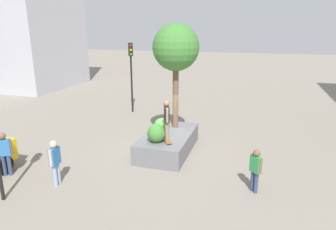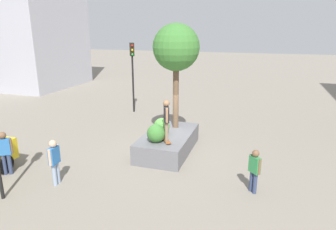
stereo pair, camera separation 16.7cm
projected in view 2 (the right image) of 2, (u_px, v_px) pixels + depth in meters
ground_plane at (166, 152)px, 13.91m from camera, size 120.00×120.00×0.00m
planter_ledge at (168, 142)px, 13.92m from camera, size 3.87×2.07×0.87m
plaza_tree at (176, 49)px, 13.65m from camera, size 2.16×2.16×4.93m
boxwood_shrub at (156, 133)px, 12.70m from camera, size 0.78×0.78×0.78m
hedge_clump at (162, 126)px, 13.69m from camera, size 0.74×0.74×0.74m
skateboard at (166, 141)px, 12.79m from camera, size 0.78×0.62×0.07m
skateboarder at (166, 117)px, 12.50m from camera, size 0.56×0.37×1.77m
traffic_light_corner at (133, 66)px, 19.76m from camera, size 0.37×0.36×4.64m
pedestrian_crossing at (5, 150)px, 11.55m from camera, size 0.40×0.54×1.77m
bystander_watching at (54, 159)px, 10.81m from camera, size 0.59×0.27×1.73m
passerby_with_bag at (254, 168)px, 10.29m from camera, size 0.43×0.43×1.60m
brick_midrise at (34, 11)px, 27.81m from camera, size 8.31×6.22×14.18m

